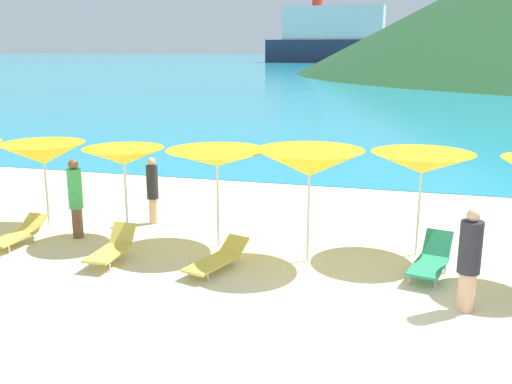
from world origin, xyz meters
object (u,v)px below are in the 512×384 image
(umbrella_5, at_px, (422,163))
(lounge_chair_5, at_px, (217,259))
(umbrella_1, at_px, (43,154))
(beachgoer_2, at_px, (152,188))
(lounge_chair_8, at_px, (431,259))
(umbrella_4, at_px, (310,163))
(umbrella_2, at_px, (124,157))
(lounge_chair_6, at_px, (112,248))
(umbrella_3, at_px, (217,158))
(lounge_chair_0, at_px, (18,233))
(beachgoer_4, at_px, (76,196))
(cruise_ship, at_px, (333,38))
(beachgoer_0, at_px, (469,258))

(umbrella_5, distance_m, lounge_chair_5, 4.69)
(umbrella_1, distance_m, beachgoer_2, 2.75)
(lounge_chair_8, bearing_deg, umbrella_4, -169.31)
(umbrella_2, distance_m, lounge_chair_6, 2.26)
(umbrella_3, height_order, lounge_chair_6, umbrella_3)
(lounge_chair_5, bearing_deg, umbrella_3, 124.81)
(lounge_chair_0, bearing_deg, umbrella_1, 97.84)
(umbrella_2, distance_m, beachgoer_4, 1.52)
(umbrella_4, relative_size, lounge_chair_6, 1.65)
(umbrella_3, xyz_separation_m, lounge_chair_8, (4.59, -0.57, -1.69))
(umbrella_5, xyz_separation_m, cruise_ship, (-26.59, 176.39, 5.61))
(umbrella_1, relative_size, lounge_chair_6, 1.47)
(umbrella_1, bearing_deg, umbrella_5, 2.29)
(umbrella_4, distance_m, lounge_chair_8, 3.05)
(umbrella_4, relative_size, beachgoer_4, 1.27)
(umbrella_3, bearing_deg, beachgoer_4, -174.75)
(umbrella_1, distance_m, lounge_chair_8, 9.29)
(umbrella_2, relative_size, umbrella_3, 0.89)
(umbrella_3, bearing_deg, umbrella_5, 7.59)
(lounge_chair_0, distance_m, lounge_chair_8, 9.02)
(beachgoer_2, bearing_deg, umbrella_4, -157.33)
(umbrella_4, bearing_deg, lounge_chair_6, -164.38)
(lounge_chair_8, height_order, beachgoer_2, beachgoer_2)
(umbrella_1, xyz_separation_m, umbrella_3, (4.53, -0.22, 0.15))
(lounge_chair_6, relative_size, beachgoer_0, 0.80)
(umbrella_1, distance_m, beachgoer_0, 9.98)
(cruise_ship, bearing_deg, lounge_chair_6, -81.36)
(umbrella_5, height_order, cruise_ship, cruise_ship)
(umbrella_1, height_order, cruise_ship, cruise_ship)
(lounge_chair_0, relative_size, beachgoer_2, 0.92)
(lounge_chair_8, height_order, cruise_ship, cruise_ship)
(cruise_ship, bearing_deg, umbrella_5, -79.32)
(umbrella_5, xyz_separation_m, lounge_chair_8, (0.27, -1.15, -1.69))
(umbrella_3, bearing_deg, cruise_ship, 97.17)
(umbrella_1, bearing_deg, lounge_chair_5, -17.95)
(lounge_chair_5, height_order, cruise_ship, cruise_ship)
(umbrella_1, relative_size, beachgoer_0, 1.18)
(lounge_chair_6, bearing_deg, lounge_chair_8, 7.51)
(beachgoer_2, bearing_deg, umbrella_1, 66.52)
(umbrella_5, height_order, lounge_chair_0, umbrella_5)
(beachgoer_0, relative_size, beachgoer_2, 1.05)
(lounge_chair_5, distance_m, lounge_chair_8, 4.22)
(umbrella_1, height_order, lounge_chair_5, umbrella_1)
(beachgoer_2, bearing_deg, lounge_chair_8, -151.03)
(umbrella_5, xyz_separation_m, lounge_chair_5, (-3.86, -1.97, -1.78))
(lounge_chair_6, distance_m, cruise_ship, 179.82)
(umbrella_2, distance_m, umbrella_5, 6.57)
(umbrella_2, distance_m, beachgoer_0, 7.70)
(beachgoer_4, xyz_separation_m, cruise_ship, (-18.89, 177.28, 6.63))
(umbrella_4, xyz_separation_m, lounge_chair_0, (-6.53, -0.69, -1.84))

